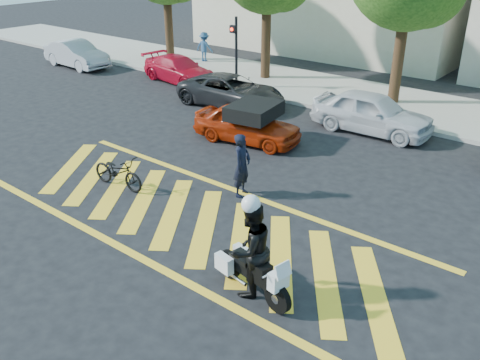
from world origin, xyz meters
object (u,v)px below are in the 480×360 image
Objects in this scene: parked_left at (179,69)px; parked_mid_right at (372,112)px; officer_moto at (250,250)px; police_motorcycle at (251,272)px; parked_far_left at (77,54)px; bicycle at (118,172)px; officer_bike at (242,165)px; red_convertible at (247,124)px; parked_mid_left at (231,91)px.

parked_mid_right is (10.23, -0.73, 0.13)m from parked_left.
officer_moto is 16.29m from parked_left.
police_motorcycle is 20.98m from parked_far_left.
bicycle is at bearing -119.38° from parked_far_left.
parked_mid_right is (0.52, 6.65, -0.14)m from officer_bike.
officer_moto is 20.97m from parked_far_left.
parked_left is at bearing 84.08° from parked_mid_right.
parked_far_left is 6.49m from parked_left.
parked_far_left is at bearing 107.14° from parked_left.
red_convertible is at bearing 139.21° from police_motorcycle.
officer_bike is 4.16m from officer_moto.
red_convertible is at bearing -100.41° from parked_far_left.
parked_left is at bearing -119.60° from officer_moto.
bicycle is at bearing -137.27° from parked_left.
police_motorcycle is at bearing 123.91° from officer_moto.
police_motorcycle is at bearing -150.88° from officer_bike.
police_motorcycle is at bearing -114.62° from parked_far_left.
officer_moto is (2.71, -3.15, 0.12)m from officer_bike.
parked_mid_right is at bearing -27.29° from bicycle.
officer_bike reaches higher than police_motorcycle.
parked_far_left is 0.98× the size of parked_mid_right.
parked_mid_left is (4.38, -1.40, 0.02)m from parked_left.
officer_bike reaches higher than parked_left.
parked_left reaches higher than bicycle.
parked_far_left is (-16.08, 6.16, -0.18)m from officer_bike.
bicycle is 5.01m from red_convertible.
officer_bike is 3.46m from bicycle.
officer_bike is 3.97m from red_convertible.
bicycle is (-2.95, -1.76, -0.40)m from officer_bike.
parked_left is at bearing 31.58° from bicycle.
parked_far_left is at bearing 83.74° from parked_mid_left.
parked_mid_right is (5.85, 0.67, 0.10)m from parked_mid_left.
red_convertible is at bearing -130.89° from officer_moto.
parked_left is at bearing 150.45° from police_motorcycle.
bicycle is 0.41× the size of parked_mid_right.
police_motorcycle is (5.67, -1.39, 0.02)m from bicycle.
red_convertible is (-2.33, 3.21, -0.24)m from officer_bike.
parked_far_left is (-13.75, 2.95, 0.06)m from red_convertible.
parked_mid_right is at bearing -86.58° from parked_far_left.
officer_moto is 12.17m from parked_mid_left.
officer_bike is 0.88× the size of officer_moto.
police_motorcycle is at bearing -124.01° from parked_left.
parked_mid_left reaches higher than parked_left.
parked_far_left is at bearing 54.02° from bicycle.
parked_mid_left is at bearing 142.14° from police_motorcycle.
officer_bike reaches higher than parked_mid_left.
parked_left is (-9.71, 7.38, -0.27)m from officer_bike.
parked_far_left is at bearing 68.71° from red_convertible.
officer_bike is at bearing -143.63° from parked_mid_left.
red_convertible is 0.89× the size of parked_left.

